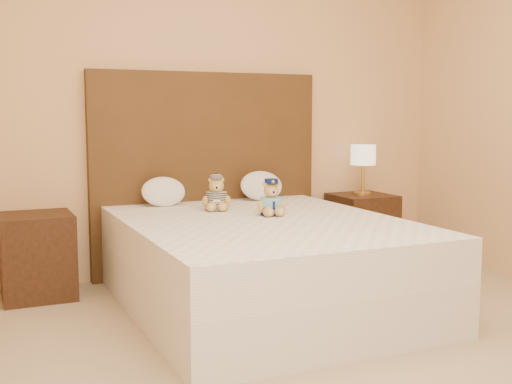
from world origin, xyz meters
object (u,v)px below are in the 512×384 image
Objects in this scene: teddy_police at (271,197)px; pillow_left at (163,190)px; nightstand_left at (37,256)px; lamp at (363,157)px; nightstand_right at (362,228)px; bed at (263,264)px; teddy_prisoner at (216,193)px; pillow_right at (261,184)px.

teddy_police is 0.73× the size of pillow_left.
teddy_police is at bearing -53.85° from pillow_left.
nightstand_left is 2.38× the size of teddy_police.
lamp reaches higher than nightstand_left.
pillow_left is (-0.51, 0.69, -0.00)m from teddy_police.
nightstand_right is at bearing 0.00° from lamp.
pillow_left is at bearing 135.82° from teddy_police.
teddy_prisoner is at bearing 104.30° from bed.
nightstand_right is at bearing 32.62° from bed.
teddy_prisoner is 0.60m from pillow_right.
pillow_right is (0.25, 0.69, 0.00)m from teddy_police.
pillow_left is at bearing 1.99° from nightstand_left.
teddy_prisoner is (-1.37, -0.32, 0.39)m from nightstand_right.
nightstand_left is 2.56m from lamp.
teddy_police reaches higher than bed.
teddy_police is (1.37, -0.66, 0.39)m from nightstand_left.
pillow_right is (-0.88, 0.03, 0.39)m from nightstand_right.
bed is 0.63m from teddy_prisoner.
lamp is at bearing 40.12° from teddy_police.
pillow_right is at bearing 53.52° from teddy_prisoner.
teddy_prisoner reaches higher than bed.
nightstand_left is at bearing 147.38° from bed.
teddy_prisoner is (1.13, -0.32, 0.39)m from nightstand_left.
bed is 1.59m from lamp.
pillow_left is 0.94× the size of pillow_right.
nightstand_left is 1.00× the size of nightstand_right.
pillow_right is at bearing 0.00° from pillow_left.
pillow_right is at bearing 178.05° from lamp.
pillow_right is at bearing 79.88° from teddy_police.
nightstand_left is (-1.25, 0.80, -0.00)m from bed.
teddy_prisoner is at bearing -144.65° from pillow_right.
nightstand_right is 1.37m from teddy_police.
pillow_right is at bearing 66.02° from bed.
nightstand_right is (2.50, 0.00, 0.00)m from nightstand_left.
teddy_prisoner is 0.68× the size of pillow_right.
teddy_prisoner is at bearing 134.61° from teddy_police.
nightstand_left is 1.38× the size of lamp.
bed is 8.74× the size of teddy_prisoner.
bed is 3.64× the size of nightstand_right.
teddy_prisoner reaches higher than pillow_left.
teddy_prisoner is at bearing -52.69° from pillow_left.
teddy_prisoner reaches higher than nightstand_left.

